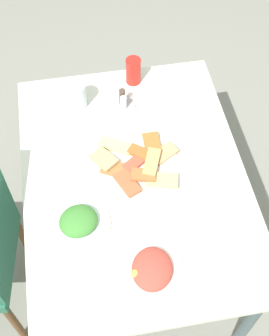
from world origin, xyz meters
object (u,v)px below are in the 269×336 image
object	(u,v)px
salad_plate_rice	(78,222)
soda_can	(133,71)
spoon	(206,220)
paper_napkin	(210,220)
condiment_caddy	(123,103)
fork	(215,219)
pide_platter	(136,165)
drinking_glass	(77,96)
dining_table	(135,187)
salad_plate_greens	(152,270)

from	to	relation	value
salad_plate_rice	soda_can	world-z (taller)	soda_can
salad_plate_rice	spoon	distance (m)	0.45
paper_napkin	condiment_caddy	world-z (taller)	condiment_caddy
fork	spoon	xyz separation A→B (m)	(0.00, 0.04, 0.00)
pide_platter	drinking_glass	xyz separation A→B (m)	(0.36, 0.19, 0.05)
salad_plate_rice	fork	distance (m)	0.49
dining_table	condiment_caddy	xyz separation A→B (m)	(0.36, -0.01, 0.10)
fork	condiment_caddy	xyz separation A→B (m)	(0.59, 0.24, 0.02)
salad_plate_greens	salad_plate_rice	world-z (taller)	salad_plate_rice
salad_plate_greens	paper_napkin	bearing A→B (deg)	-57.73
salad_plate_greens	paper_napkin	xyz separation A→B (m)	(0.15, -0.24, -0.02)
salad_plate_greens	paper_napkin	world-z (taller)	salad_plate_greens
soda_can	condiment_caddy	world-z (taller)	soda_can
dining_table	pide_platter	distance (m)	0.10
spoon	dining_table	bearing A→B (deg)	60.67
pide_platter	spoon	bearing A→B (deg)	-143.59
condiment_caddy	salad_plate_rice	bearing A→B (deg)	155.18
dining_table	soda_can	bearing A→B (deg)	-9.27
salad_plate_greens	soda_can	bearing A→B (deg)	-5.87
salad_plate_greens	spoon	world-z (taller)	salad_plate_greens
drinking_glass	paper_napkin	xyz separation A→B (m)	(-0.63, -0.41, -0.06)
salad_plate_rice	paper_napkin	xyz separation A→B (m)	(-0.06, -0.46, -0.02)
drinking_glass	fork	size ratio (longest dim) A/B	0.59
salad_plate_rice	drinking_glass	bearing A→B (deg)	-5.70
soda_can	paper_napkin	size ratio (longest dim) A/B	0.85
spoon	salad_plate_greens	bearing A→B (deg)	142.16
drinking_glass	paper_napkin	size ratio (longest dim) A/B	0.81
dining_table	spoon	bearing A→B (deg)	-137.22
drinking_glass	condiment_caddy	world-z (taller)	drinking_glass
soda_can	fork	world-z (taller)	soda_can
salad_plate_greens	paper_napkin	size ratio (longest dim) A/B	1.49
pide_platter	salad_plate_greens	xyz separation A→B (m)	(-0.43, 0.02, 0.01)
spoon	condiment_caddy	world-z (taller)	condiment_caddy
pide_platter	soda_can	size ratio (longest dim) A/B	2.91
salad_plate_rice	dining_table	bearing A→B (deg)	-53.65
pide_platter	paper_napkin	world-z (taller)	pide_platter
salad_plate_greens	drinking_glass	bearing A→B (deg)	11.79
paper_napkin	fork	bearing A→B (deg)	-90.00
salad_plate_rice	spoon	bearing A→B (deg)	-98.14
dining_table	condiment_caddy	bearing A→B (deg)	-2.00
salad_plate_rice	fork	xyz separation A→B (m)	(-0.06, -0.48, -0.02)
soda_can	fork	bearing A→B (deg)	-166.89
dining_table	salad_plate_greens	world-z (taller)	salad_plate_greens
dining_table	soda_can	world-z (taller)	soda_can
soda_can	drinking_glass	world-z (taller)	soda_can
drinking_glass	condiment_caddy	bearing A→B (deg)	-102.86
salad_plate_greens	drinking_glass	xyz separation A→B (m)	(0.79, 0.16, 0.04)
spoon	condiment_caddy	bearing A→B (deg)	36.95
soda_can	drinking_glass	bearing A→B (deg)	111.58
soda_can	paper_napkin	xyz separation A→B (m)	(-0.73, -0.15, -0.06)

